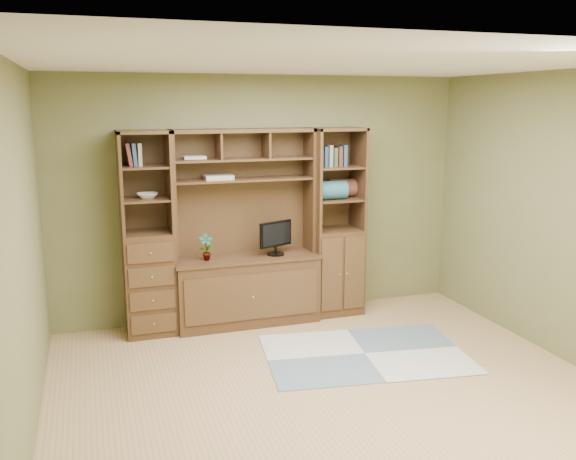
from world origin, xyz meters
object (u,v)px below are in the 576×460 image
object	(u,v)px
left_tower	(148,234)
right_tower	(336,222)
center_hutch	(246,229)
monitor	(276,232)

from	to	relation	value
left_tower	right_tower	xyz separation A→B (m)	(2.02, 0.00, 0.00)
center_hutch	right_tower	bearing A→B (deg)	2.23
right_tower	center_hutch	bearing A→B (deg)	-177.77
left_tower	center_hutch	bearing A→B (deg)	-2.29
center_hutch	left_tower	size ratio (longest dim) A/B	1.00
right_tower	monitor	world-z (taller)	right_tower
left_tower	monitor	distance (m)	1.32
center_hutch	right_tower	size ratio (longest dim) A/B	1.00
center_hutch	left_tower	world-z (taller)	same
center_hutch	right_tower	world-z (taller)	same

